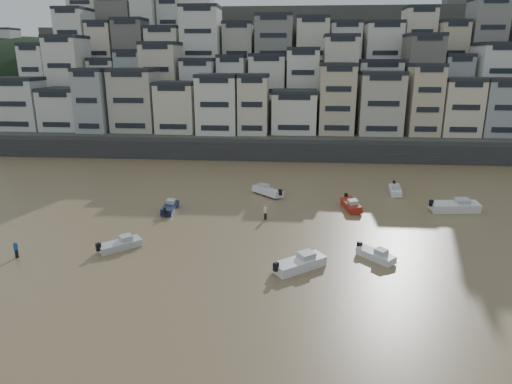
# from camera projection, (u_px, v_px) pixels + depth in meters

# --- Properties ---
(harbor_wall) EXTENTS (140.00, 3.00, 3.50)m
(harbor_wall) POSITION_uv_depth(u_px,v_px,m) (285.00, 151.00, 85.49)
(harbor_wall) COLOR #38383A
(harbor_wall) RESTS_ON ground
(hillside) EXTENTS (141.04, 66.00, 50.00)m
(hillside) POSITION_uv_depth(u_px,v_px,m) (308.00, 79.00, 119.95)
(hillside) COLOR #4C4C47
(hillside) RESTS_ON ground
(boat_j) EXTENTS (4.43, 4.30, 1.27)m
(boat_j) POSITION_uv_depth(u_px,v_px,m) (120.00, 243.00, 45.97)
(boat_j) COLOR silver
(boat_j) RESTS_ON ground
(boat_b) EXTENTS (3.93, 4.18, 1.18)m
(boat_b) POSITION_uv_depth(u_px,v_px,m) (376.00, 254.00, 43.67)
(boat_b) COLOR white
(boat_b) RESTS_ON ground
(boat_h) EXTENTS (5.13, 5.08, 1.48)m
(boat_h) POSITION_uv_depth(u_px,v_px,m) (268.00, 190.00, 64.03)
(boat_h) COLOR white
(boat_h) RESTS_ON ground
(boat_f) EXTENTS (1.72, 4.86, 1.31)m
(boat_f) POSITION_uv_depth(u_px,v_px,m) (170.00, 206.00, 57.27)
(boat_f) COLOR #141B3F
(boat_f) RESTS_ON ground
(boat_a) EXTENTS (5.60, 5.00, 1.55)m
(boat_a) POSITION_uv_depth(u_px,v_px,m) (300.00, 262.00, 41.54)
(boat_a) COLOR white
(boat_a) RESTS_ON ground
(boat_g) EXTENTS (6.70, 2.89, 1.77)m
(boat_g) POSITION_uv_depth(u_px,v_px,m) (455.00, 205.00, 57.06)
(boat_g) COLOR white
(boat_g) RESTS_ON ground
(boat_e) EXTENTS (2.56, 5.48, 1.44)m
(boat_e) POSITION_uv_depth(u_px,v_px,m) (351.00, 204.00, 58.14)
(boat_e) COLOR #A02013
(boat_e) RESTS_ON ground
(boat_i) EXTENTS (2.16, 5.15, 1.37)m
(boat_i) POSITION_uv_depth(u_px,v_px,m) (395.00, 189.00, 64.77)
(boat_i) COLOR white
(boat_i) RESTS_ON ground
(person_blue) EXTENTS (0.44, 0.44, 1.74)m
(person_blue) POSITION_uv_depth(u_px,v_px,m) (16.00, 249.00, 44.00)
(person_blue) COLOR #184BB4
(person_blue) RESTS_ON ground
(person_pink) EXTENTS (0.44, 0.44, 1.74)m
(person_pink) POSITION_uv_depth(u_px,v_px,m) (265.00, 213.00, 54.37)
(person_pink) COLOR beige
(person_pink) RESTS_ON ground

